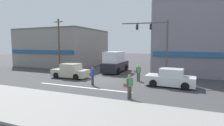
{
  "coord_description": "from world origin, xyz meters",
  "views": [
    {
      "loc": [
        8.07,
        -16.05,
        3.57
      ],
      "look_at": [
        0.52,
        2.0,
        1.6
      ],
      "focal_mm": 28.0,
      "sensor_mm": 36.0,
      "label": 1
    }
  ],
  "objects_px": {
    "street_tree": "(173,39)",
    "traffic_light_mast": "(157,40)",
    "box_truck_waiting_far": "(115,63)",
    "pedestrian_far_side": "(138,72)",
    "sedan_parked_curbside": "(170,78)",
    "sedan_crossing_center": "(71,71)",
    "utility_pole_near_left": "(59,44)",
    "pedestrian_mid_crossing": "(92,75)",
    "pedestrian_foreground_with_bag": "(129,85)"
  },
  "relations": [
    {
      "from": "street_tree",
      "to": "traffic_light_mast",
      "type": "height_order",
      "value": "street_tree"
    },
    {
      "from": "box_truck_waiting_far",
      "to": "pedestrian_far_side",
      "type": "distance_m",
      "value": 6.29
    },
    {
      "from": "box_truck_waiting_far",
      "to": "pedestrian_far_side",
      "type": "bearing_deg",
      "value": -46.72
    },
    {
      "from": "pedestrian_far_side",
      "to": "sedan_parked_curbside",
      "type": "bearing_deg",
      "value": -20.72
    },
    {
      "from": "sedan_crossing_center",
      "to": "pedestrian_far_side",
      "type": "relative_size",
      "value": 2.47
    },
    {
      "from": "utility_pole_near_left",
      "to": "sedan_crossing_center",
      "type": "xyz_separation_m",
      "value": [
        4.45,
        -3.62,
        -3.02
      ]
    },
    {
      "from": "pedestrian_mid_crossing",
      "to": "pedestrian_far_side",
      "type": "relative_size",
      "value": 1.0
    },
    {
      "from": "traffic_light_mast",
      "to": "street_tree",
      "type": "bearing_deg",
      "value": 72.66
    },
    {
      "from": "street_tree",
      "to": "traffic_light_mast",
      "type": "bearing_deg",
      "value": -107.34
    },
    {
      "from": "street_tree",
      "to": "traffic_light_mast",
      "type": "relative_size",
      "value": 1.04
    },
    {
      "from": "utility_pole_near_left",
      "to": "pedestrian_mid_crossing",
      "type": "relative_size",
      "value": 4.29
    },
    {
      "from": "utility_pole_near_left",
      "to": "sedan_crossing_center",
      "type": "height_order",
      "value": "utility_pole_near_left"
    },
    {
      "from": "street_tree",
      "to": "sedan_parked_curbside",
      "type": "relative_size",
      "value": 1.53
    },
    {
      "from": "sedan_crossing_center",
      "to": "street_tree",
      "type": "bearing_deg",
      "value": 36.13
    },
    {
      "from": "street_tree",
      "to": "sedan_crossing_center",
      "type": "xyz_separation_m",
      "value": [
        -10.18,
        -7.43,
        -3.71
      ]
    },
    {
      "from": "traffic_light_mast",
      "to": "sedan_crossing_center",
      "type": "relative_size",
      "value": 1.5
    },
    {
      "from": "utility_pole_near_left",
      "to": "pedestrian_far_side",
      "type": "relative_size",
      "value": 4.29
    },
    {
      "from": "traffic_light_mast",
      "to": "pedestrian_foreground_with_bag",
      "type": "height_order",
      "value": "traffic_light_mast"
    },
    {
      "from": "traffic_light_mast",
      "to": "sedan_parked_curbside",
      "type": "xyz_separation_m",
      "value": [
        1.65,
        -3.26,
        -3.46
      ]
    },
    {
      "from": "traffic_light_mast",
      "to": "sedan_crossing_center",
      "type": "distance_m",
      "value": 10.04
    },
    {
      "from": "utility_pole_near_left",
      "to": "traffic_light_mast",
      "type": "xyz_separation_m",
      "value": [
        13.31,
        -0.42,
        0.45
      ]
    },
    {
      "from": "sedan_parked_curbside",
      "to": "box_truck_waiting_far",
      "type": "relative_size",
      "value": 0.74
    },
    {
      "from": "street_tree",
      "to": "pedestrian_far_side",
      "type": "bearing_deg",
      "value": -114.24
    },
    {
      "from": "utility_pole_near_left",
      "to": "pedestrian_mid_crossing",
      "type": "bearing_deg",
      "value": -34.75
    },
    {
      "from": "traffic_light_mast",
      "to": "sedan_crossing_center",
      "type": "xyz_separation_m",
      "value": [
        -8.86,
        -3.2,
        -3.46
      ]
    },
    {
      "from": "utility_pole_near_left",
      "to": "pedestrian_foreground_with_bag",
      "type": "distance_m",
      "value": 15.55
    },
    {
      "from": "utility_pole_near_left",
      "to": "pedestrian_far_side",
      "type": "height_order",
      "value": "utility_pole_near_left"
    },
    {
      "from": "sedan_parked_curbside",
      "to": "pedestrian_mid_crossing",
      "type": "bearing_deg",
      "value": -161.39
    },
    {
      "from": "sedan_crossing_center",
      "to": "sedan_parked_curbside",
      "type": "relative_size",
      "value": 0.98
    },
    {
      "from": "pedestrian_mid_crossing",
      "to": "pedestrian_far_side",
      "type": "height_order",
      "value": "same"
    },
    {
      "from": "street_tree",
      "to": "pedestrian_foreground_with_bag",
      "type": "xyz_separation_m",
      "value": [
        -1.92,
        -12.33,
        -3.47
      ]
    },
    {
      "from": "pedestrian_far_side",
      "to": "pedestrian_mid_crossing",
      "type": "bearing_deg",
      "value": -134.66
    },
    {
      "from": "utility_pole_near_left",
      "to": "box_truck_waiting_far",
      "type": "xyz_separation_m",
      "value": [
        7.49,
        2.09,
        -2.48
      ]
    },
    {
      "from": "sedan_parked_curbside",
      "to": "pedestrian_mid_crossing",
      "type": "relative_size",
      "value": 2.51
    },
    {
      "from": "traffic_light_mast",
      "to": "pedestrian_foreground_with_bag",
      "type": "distance_m",
      "value": 8.74
    },
    {
      "from": "pedestrian_mid_crossing",
      "to": "pedestrian_far_side",
      "type": "xyz_separation_m",
      "value": [
        3.34,
        3.38,
        0.0
      ]
    },
    {
      "from": "sedan_crossing_center",
      "to": "pedestrian_foreground_with_bag",
      "type": "relative_size",
      "value": 2.47
    },
    {
      "from": "sedan_crossing_center",
      "to": "pedestrian_far_side",
      "type": "height_order",
      "value": "pedestrian_far_side"
    },
    {
      "from": "utility_pole_near_left",
      "to": "pedestrian_far_side",
      "type": "bearing_deg",
      "value": -11.87
    },
    {
      "from": "pedestrian_far_side",
      "to": "sedan_crossing_center",
      "type": "bearing_deg",
      "value": -171.19
    },
    {
      "from": "traffic_light_mast",
      "to": "box_truck_waiting_far",
      "type": "height_order",
      "value": "traffic_light_mast"
    },
    {
      "from": "pedestrian_foreground_with_bag",
      "to": "pedestrian_mid_crossing",
      "type": "bearing_deg",
      "value": 148.1
    },
    {
      "from": "traffic_light_mast",
      "to": "sedan_crossing_center",
      "type": "bearing_deg",
      "value": -160.14
    },
    {
      "from": "street_tree",
      "to": "utility_pole_near_left",
      "type": "bearing_deg",
      "value": -165.38
    },
    {
      "from": "sedan_parked_curbside",
      "to": "box_truck_waiting_far",
      "type": "bearing_deg",
      "value": 142.31
    },
    {
      "from": "box_truck_waiting_far",
      "to": "pedestrian_mid_crossing",
      "type": "bearing_deg",
      "value": -83.12
    },
    {
      "from": "traffic_light_mast",
      "to": "sedan_parked_curbside",
      "type": "height_order",
      "value": "traffic_light_mast"
    },
    {
      "from": "utility_pole_near_left",
      "to": "traffic_light_mast",
      "type": "bearing_deg",
      "value": -1.79
    },
    {
      "from": "box_truck_waiting_far",
      "to": "pedestrian_foreground_with_bag",
      "type": "relative_size",
      "value": 3.38
    },
    {
      "from": "traffic_light_mast",
      "to": "pedestrian_mid_crossing",
      "type": "height_order",
      "value": "traffic_light_mast"
    }
  ]
}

